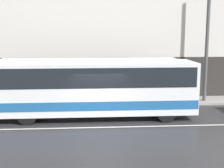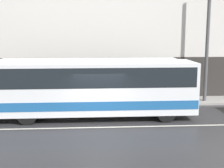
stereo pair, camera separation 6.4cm
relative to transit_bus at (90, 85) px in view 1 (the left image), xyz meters
The scene contains 6 objects.
ground_plane 2.53m from the transit_bus, 75.86° to the right, with size 60.00×60.00×0.00m, color #2D2D30.
sidewalk 3.75m from the transit_bus, 82.31° to the left, with size 60.00×2.20×0.12m.
building_facade 5.98m from the transit_bus, 84.39° to the left, with size 60.00×0.35×11.55m.
lane_stripe 2.52m from the transit_bus, 75.86° to the right, with size 54.00×0.14×0.01m.
transit_bus is the anchor object (origin of this frame).
utility_pole_near 8.20m from the transit_bus, 22.38° to the left, with size 0.22×0.22×7.66m.
Camera 1 is at (-0.39, -14.25, 4.54)m, focal length 50.00 mm.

